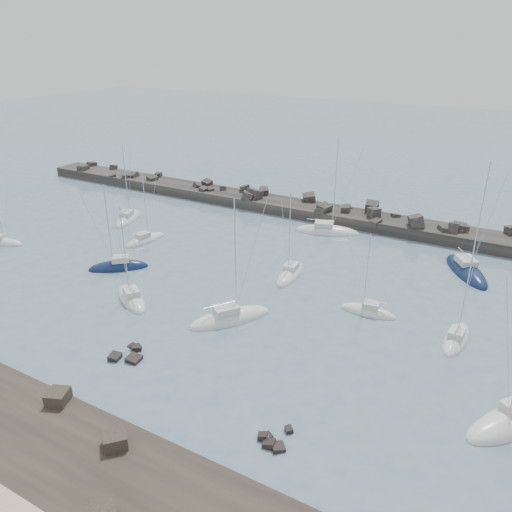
{
  "coord_description": "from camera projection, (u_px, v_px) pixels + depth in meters",
  "views": [
    {
      "loc": [
        27.21,
        -38.04,
        28.76
      ],
      "look_at": [
        -1.11,
        12.0,
        3.2
      ],
      "focal_mm": 35.0,
      "sensor_mm": 36.0,
      "label": 1
    }
  ],
  "objects": [
    {
      "name": "sailboat_2",
      "position": [
        119.0,
        267.0,
        66.97
      ],
      "size": [
        7.56,
        6.96,
        12.7
      ],
      "color": "#0F1E41",
      "rests_on": "ground"
    },
    {
      "name": "rock_cluster_far",
      "position": [
        273.0,
        443.0,
        38.31
      ],
      "size": [
        2.69,
        3.24,
        0.96
      ],
      "color": "black",
      "rests_on": "ground"
    },
    {
      "name": "sailboat_0",
      "position": [
        2.0,
        243.0,
        74.89
      ],
      "size": [
        7.05,
        4.15,
        10.76
      ],
      "color": "silver",
      "rests_on": "ground"
    },
    {
      "name": "breakwater",
      "position": [
        299.0,
        212.0,
        87.49
      ],
      "size": [
        115.0,
        7.37,
        5.19
      ],
      "color": "#282624",
      "rests_on": "ground"
    },
    {
      "name": "ground",
      "position": [
        211.0,
        324.0,
        54.18
      ],
      "size": [
        400.0,
        400.0,
        0.0
      ],
      "primitive_type": "plane",
      "color": "slate",
      "rests_on": "ground"
    },
    {
      "name": "sailboat_9",
      "position": [
        368.0,
        312.0,
        56.26
      ],
      "size": [
        6.55,
        2.4,
        10.34
      ],
      "color": "silver",
      "rests_on": "ground"
    },
    {
      "name": "sailboat_4",
      "position": [
        327.0,
        232.0,
        79.17
      ],
      "size": [
        10.68,
        6.09,
        15.96
      ],
      "color": "silver",
      "rests_on": "ground"
    },
    {
      "name": "sailboat_6",
      "position": [
        290.0,
        275.0,
        65.03
      ],
      "size": [
        3.15,
        7.93,
        12.26
      ],
      "color": "silver",
      "rests_on": "ground"
    },
    {
      "name": "rock_shelf",
      "position": [
        42.0,
        462.0,
        36.65
      ],
      "size": [
        140.0,
        12.04,
        1.86
      ],
      "color": "black",
      "rests_on": "ground"
    },
    {
      "name": "sailboat_5",
      "position": [
        131.0,
        299.0,
        58.98
      ],
      "size": [
        7.89,
        6.05,
        12.41
      ],
      "color": "silver",
      "rests_on": "ground"
    },
    {
      "name": "sailboat_1",
      "position": [
        128.0,
        219.0,
        84.56
      ],
      "size": [
        5.17,
        8.92,
        13.55
      ],
      "color": "silver",
      "rests_on": "ground"
    },
    {
      "name": "sailboat_7",
      "position": [
        230.0,
        319.0,
        54.91
      ],
      "size": [
        7.88,
        9.41,
        14.98
      ],
      "color": "silver",
      "rests_on": "ground"
    },
    {
      "name": "sailboat_10",
      "position": [
        456.0,
        339.0,
        51.2
      ],
      "size": [
        2.57,
        7.19,
        11.28
      ],
      "color": "silver",
      "rests_on": "ground"
    },
    {
      "name": "rock_cluster_near",
      "position": [
        131.0,
        356.0,
        48.75
      ],
      "size": [
        3.18,
        3.7,
        1.32
      ],
      "color": "black",
      "rests_on": "ground"
    },
    {
      "name": "sailboat_8",
      "position": [
        466.0,
        272.0,
        65.78
      ],
      "size": [
        8.28,
        10.39,
        16.28
      ],
      "color": "#0F1E41",
      "rests_on": "ground"
    },
    {
      "name": "sailboat_3",
      "position": [
        145.0,
        240.0,
        75.85
      ],
      "size": [
        3.48,
        7.58,
        11.59
      ],
      "color": "silver",
      "rests_on": "ground"
    }
  ]
}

